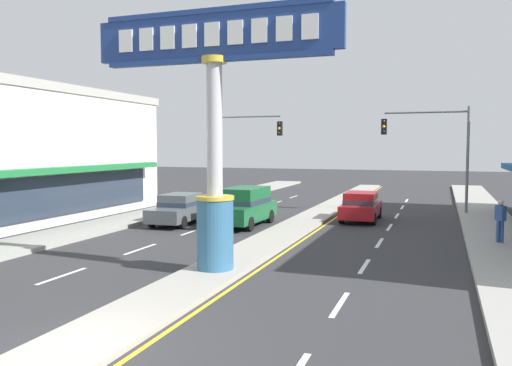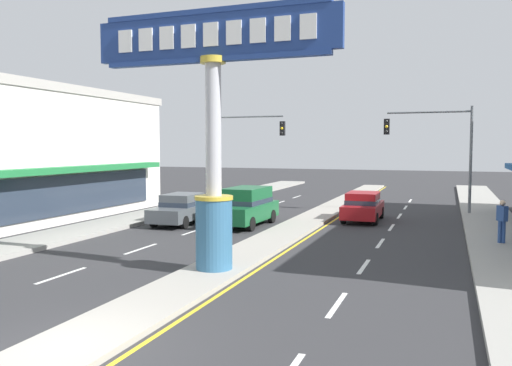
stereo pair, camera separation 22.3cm
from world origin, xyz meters
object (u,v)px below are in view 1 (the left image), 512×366
traffic_light_left_side (239,142)px  suv_near_left_lane (244,206)px  district_sign (214,129)px  pedestrian_near_kerb (500,218)px  traffic_light_right_side (435,141)px  sedan_far_right_lane (180,209)px  sedan_near_right_lane (361,206)px

traffic_light_left_side → suv_near_left_lane: (3.59, -8.46, -3.26)m
district_sign → pedestrian_near_kerb: size_ratio=4.75×
traffic_light_right_side → sedan_far_right_lane: size_ratio=1.41×
sedan_near_right_lane → suv_near_left_lane: (-5.21, -3.65, 0.20)m
district_sign → sedan_far_right_lane: size_ratio=1.81×
district_sign → sedan_near_right_lane: 13.81m
suv_near_left_lane → sedan_near_right_lane: bearing=35.0°
traffic_light_left_side → sedan_near_right_lane: bearing=-28.7°
traffic_light_right_side → sedan_far_right_lane: (-12.10, -8.20, -3.46)m
traffic_light_left_side → sedan_far_right_lane: bearing=-88.2°
sedan_far_right_lane → traffic_light_right_side: bearing=34.1°
district_sign → sedan_far_right_lane: bearing=123.9°
traffic_light_right_side → pedestrian_near_kerb: bearing=-74.5°
traffic_light_right_side → sedan_near_right_lane: size_ratio=1.43×
sedan_far_right_lane → pedestrian_near_kerb: bearing=-4.6°
traffic_light_right_side → suv_near_left_lane: traffic_light_right_side is taller
traffic_light_left_side → traffic_light_right_side: bearing=-3.9°
pedestrian_near_kerb → district_sign: bearing=-139.1°
district_sign → traffic_light_right_side: (6.19, 17.01, -0.24)m
traffic_light_right_side → suv_near_left_lane: size_ratio=1.33×
district_sign → traffic_light_right_side: size_ratio=1.28×
district_sign → traffic_light_left_side: (-6.19, 17.86, -0.24)m
traffic_light_left_side → sedan_far_right_lane: traffic_light_left_side is taller
traffic_light_left_side → suv_near_left_lane: bearing=-67.0°
traffic_light_left_side → pedestrian_near_kerb: size_ratio=3.70×
traffic_light_left_side → traffic_light_right_side: same height
traffic_light_left_side → suv_near_left_lane: size_ratio=1.33×
pedestrian_near_kerb → sedan_near_right_lane: bearing=138.8°
traffic_light_right_side → sedan_near_right_lane: bearing=-132.1°
sedan_near_right_lane → traffic_light_right_side: bearing=47.9°
sedan_near_right_lane → pedestrian_near_kerb: pedestrian_near_kerb is taller
sedan_far_right_lane → district_sign: bearing=-56.1°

